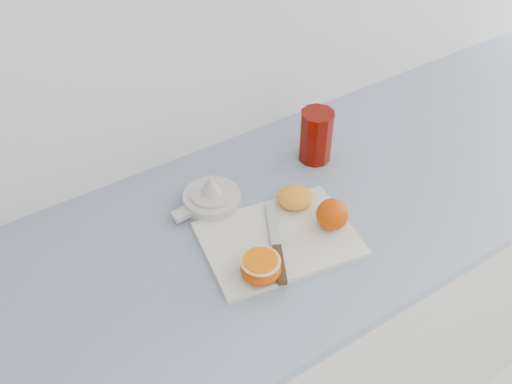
% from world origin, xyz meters
% --- Properties ---
extents(counter, '(2.60, 0.64, 0.89)m').
position_xyz_m(counter, '(-0.06, 1.70, 0.45)').
color(counter, silver).
rests_on(counter, ground).
extents(cutting_board, '(0.34, 0.27, 0.01)m').
position_xyz_m(cutting_board, '(-0.20, 1.64, 0.90)').
color(cutting_board, silver).
rests_on(cutting_board, counter).
extents(whole_orange, '(0.07, 0.07, 0.07)m').
position_xyz_m(whole_orange, '(-0.09, 1.61, 0.94)').
color(whole_orange, '#CA3504').
rests_on(whole_orange, cutting_board).
extents(half_orange, '(0.08, 0.08, 0.05)m').
position_xyz_m(half_orange, '(-0.29, 1.57, 0.93)').
color(half_orange, '#CA3504').
rests_on(half_orange, cutting_board).
extents(squeezed_shell, '(0.08, 0.08, 0.03)m').
position_xyz_m(squeezed_shell, '(-0.12, 1.70, 0.92)').
color(squeezed_shell, orange).
rests_on(squeezed_shell, cutting_board).
extents(paring_knife, '(0.12, 0.20, 0.01)m').
position_xyz_m(paring_knife, '(-0.24, 1.59, 0.91)').
color(paring_knife, '#442719').
rests_on(paring_knife, cutting_board).
extents(citrus_juicer, '(0.16, 0.13, 0.09)m').
position_xyz_m(citrus_juicer, '(-0.27, 1.81, 0.91)').
color(citrus_juicer, silver).
rests_on(citrus_juicer, counter).
extents(red_tumbler, '(0.08, 0.08, 0.13)m').
position_xyz_m(red_tumbler, '(0.03, 1.82, 0.95)').
color(red_tumbler, '#6B0800').
rests_on(red_tumbler, counter).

